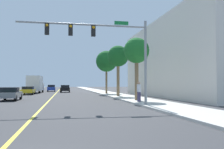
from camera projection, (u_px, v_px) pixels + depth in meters
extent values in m
plane|color=#38383A|center=(56.00, 93.00, 45.82)|extent=(192.00, 192.00, 0.00)
cube|color=#9E9B93|center=(4.00, 93.00, 44.07)|extent=(3.68, 168.00, 0.15)
cube|color=beige|center=(105.00, 92.00, 47.57)|extent=(3.68, 168.00, 0.15)
cube|color=yellow|center=(56.00, 93.00, 45.82)|extent=(0.16, 144.00, 0.01)
cube|color=silver|center=(202.00, 60.00, 34.27)|extent=(14.22, 27.72, 10.20)
cylinder|color=gray|center=(146.00, 63.00, 19.08)|extent=(0.20, 0.20, 6.55)
cylinder|color=gray|center=(84.00, 25.00, 18.27)|extent=(9.67, 0.14, 0.14)
cube|color=black|center=(93.00, 31.00, 18.39)|extent=(0.32, 0.24, 0.84)
sphere|color=orange|center=(94.00, 27.00, 18.27)|extent=(0.20, 0.20, 0.20)
cube|color=black|center=(71.00, 30.00, 18.07)|extent=(0.32, 0.24, 0.84)
sphere|color=orange|center=(71.00, 26.00, 17.95)|extent=(0.20, 0.20, 0.20)
cube|color=black|center=(47.00, 29.00, 17.75)|extent=(0.32, 0.24, 0.84)
sphere|color=orange|center=(47.00, 25.00, 17.63)|extent=(0.20, 0.20, 0.20)
cube|color=#147233|center=(121.00, 23.00, 18.83)|extent=(1.10, 0.04, 0.28)
cylinder|color=brown|center=(137.00, 75.00, 24.45)|extent=(0.38, 0.38, 4.97)
sphere|color=#1E6B28|center=(137.00, 50.00, 24.55)|extent=(2.57, 2.57, 2.57)
cone|color=#1E6B28|center=(144.00, 53.00, 24.61)|extent=(0.53, 1.23, 1.52)
cone|color=#1E6B28|center=(137.00, 53.00, 25.30)|extent=(1.17, 0.73, 1.20)
cone|color=#1E6B28|center=(131.00, 53.00, 25.12)|extent=(1.02, 0.79, 1.34)
cone|color=#1E6B28|center=(129.00, 52.00, 24.49)|extent=(0.57, 1.41, 1.18)
cone|color=#1E6B28|center=(136.00, 51.00, 23.79)|extent=(1.35, 0.89, 1.37)
cone|color=#1E6B28|center=(143.00, 52.00, 24.03)|extent=(1.19, 1.03, 1.44)
cylinder|color=brown|center=(118.00, 76.00, 32.89)|extent=(0.39, 0.39, 5.36)
sphere|color=#195B23|center=(118.00, 56.00, 33.00)|extent=(2.85, 2.85, 2.85)
cone|color=#195B23|center=(124.00, 58.00, 33.21)|extent=(0.52, 1.47, 1.31)
cone|color=#195B23|center=(119.00, 58.00, 33.82)|extent=(1.36, 0.91, 1.18)
cone|color=#195B23|center=(114.00, 58.00, 33.64)|extent=(1.42, 1.05, 1.52)
cone|color=#195B23|center=(112.00, 58.00, 32.97)|extent=(0.59, 1.22, 1.52)
cone|color=#195B23|center=(115.00, 57.00, 32.23)|extent=(1.29, 1.15, 1.56)
cone|color=#195B23|center=(123.00, 57.00, 32.46)|extent=(1.19, 1.10, 1.66)
cylinder|color=brown|center=(106.00, 77.00, 41.30)|extent=(0.33, 0.33, 5.45)
sphere|color=#195B23|center=(106.00, 61.00, 41.41)|extent=(3.58, 3.58, 3.58)
cone|color=#195B23|center=(112.00, 63.00, 41.74)|extent=(0.60, 1.58, 1.31)
cone|color=#195B23|center=(107.00, 63.00, 42.47)|extent=(1.89, 0.81, 1.76)
cone|color=#195B23|center=(101.00, 63.00, 41.90)|extent=(1.20, 1.40, 1.55)
cone|color=#195B23|center=(102.00, 62.00, 40.57)|extent=(1.26, 1.52, 1.46)
cone|color=#195B23|center=(110.00, 62.00, 40.48)|extent=(1.76, 0.96, 1.95)
cube|color=gold|center=(28.00, 91.00, 39.81)|extent=(1.90, 4.22, 0.56)
cube|color=black|center=(28.00, 88.00, 39.59)|extent=(1.66, 1.85, 0.46)
cylinder|color=black|center=(24.00, 92.00, 41.18)|extent=(0.23, 0.64, 0.64)
cylinder|color=black|center=(35.00, 92.00, 41.48)|extent=(0.23, 0.64, 0.64)
cylinder|color=black|center=(21.00, 93.00, 38.13)|extent=(0.23, 0.64, 0.64)
cylinder|color=black|center=(32.00, 93.00, 38.43)|extent=(0.23, 0.64, 0.64)
cube|color=black|center=(65.00, 89.00, 50.55)|extent=(2.05, 4.24, 0.65)
cube|color=black|center=(65.00, 86.00, 50.48)|extent=(1.75, 2.01, 0.54)
cylinder|color=black|center=(61.00, 91.00, 51.92)|extent=(0.24, 0.65, 0.64)
cylinder|color=black|center=(70.00, 91.00, 52.19)|extent=(0.24, 0.65, 0.64)
cylinder|color=black|center=(61.00, 91.00, 48.88)|extent=(0.24, 0.65, 0.64)
cylinder|color=black|center=(69.00, 91.00, 49.16)|extent=(0.24, 0.65, 0.64)
cube|color=#1E389E|center=(51.00, 89.00, 56.30)|extent=(1.96, 4.62, 0.69)
cube|color=black|center=(51.00, 86.00, 55.98)|extent=(1.64, 1.99, 0.53)
cylinder|color=black|center=(48.00, 90.00, 57.79)|extent=(0.25, 0.65, 0.64)
cylinder|color=black|center=(55.00, 90.00, 58.15)|extent=(0.25, 0.65, 0.64)
cylinder|color=black|center=(48.00, 90.00, 54.43)|extent=(0.25, 0.65, 0.64)
cylinder|color=black|center=(55.00, 90.00, 54.79)|extent=(0.25, 0.65, 0.64)
cube|color=slate|center=(10.00, 95.00, 25.88)|extent=(1.89, 4.14, 0.57)
cube|color=black|center=(10.00, 90.00, 25.74)|extent=(1.65, 1.87, 0.50)
cylinder|color=black|center=(5.00, 97.00, 27.19)|extent=(0.22, 0.64, 0.64)
cylinder|color=black|center=(21.00, 97.00, 27.51)|extent=(0.22, 0.64, 0.64)
cylinder|color=black|center=(16.00, 98.00, 24.55)|extent=(0.22, 0.64, 0.64)
cube|color=silver|center=(37.00, 86.00, 49.92)|extent=(2.46, 2.04, 1.60)
cube|color=silver|center=(35.00, 83.00, 46.48)|extent=(2.57, 5.13, 2.82)
cylinder|color=black|center=(32.00, 90.00, 49.72)|extent=(0.31, 0.91, 0.90)
cylinder|color=black|center=(43.00, 90.00, 50.05)|extent=(0.31, 0.91, 0.90)
cylinder|color=black|center=(28.00, 91.00, 45.02)|extent=(0.31, 0.91, 0.90)
cylinder|color=black|center=(39.00, 91.00, 45.35)|extent=(0.31, 0.91, 0.90)
cylinder|color=#3F3859|center=(139.00, 97.00, 22.12)|extent=(0.32, 0.32, 0.88)
cylinder|color=silver|center=(139.00, 88.00, 22.15)|extent=(0.38, 0.38, 0.69)
sphere|color=tan|center=(139.00, 83.00, 22.17)|extent=(0.24, 0.24, 0.24)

